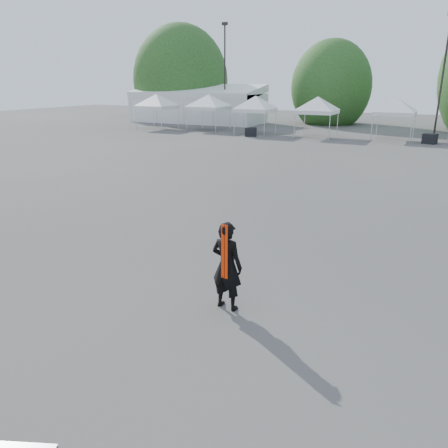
% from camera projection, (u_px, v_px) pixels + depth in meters
% --- Properties ---
extents(ground, '(120.00, 120.00, 0.00)m').
position_uv_depth(ground, '(265.00, 264.00, 11.45)').
color(ground, '#474442').
rests_on(ground, ground).
extents(marquee, '(15.00, 6.25, 4.23)m').
position_uv_depth(marquee, '(197.00, 105.00, 49.91)').
color(marquee, white).
rests_on(marquee, ground).
extents(light_pole_west, '(0.60, 0.25, 10.30)m').
position_uv_depth(light_pole_west, '(225.00, 69.00, 46.18)').
color(light_pole_west, black).
rests_on(light_pole_west, ground).
extents(light_pole_east, '(0.60, 0.25, 9.80)m').
position_uv_depth(light_pole_east, '(444.00, 69.00, 35.68)').
color(light_pole_east, black).
rests_on(light_pole_east, ground).
extents(tree_far_w, '(4.80, 4.80, 7.30)m').
position_uv_depth(tree_far_w, '(181.00, 81.00, 53.35)').
color(tree_far_w, '#382314').
rests_on(tree_far_w, ground).
extents(tree_mid_w, '(4.16, 4.16, 6.33)m').
position_uv_depth(tree_mid_w, '(331.00, 87.00, 47.64)').
color(tree_mid_w, '#382314').
rests_on(tree_mid_w, ground).
extents(tent_a, '(4.55, 4.55, 3.88)m').
position_uv_depth(tent_a, '(156.00, 97.00, 43.01)').
color(tent_a, silver).
rests_on(tent_a, ground).
extents(tent_b, '(4.71, 4.71, 3.88)m').
position_uv_depth(tent_b, '(209.00, 97.00, 41.82)').
color(tent_b, silver).
rests_on(tent_b, ground).
extents(tent_c, '(4.32, 4.32, 3.88)m').
position_uv_depth(tent_c, '(256.00, 99.00, 38.45)').
color(tent_c, silver).
rests_on(tent_c, ground).
extents(tent_d, '(4.44, 4.44, 3.88)m').
position_uv_depth(tent_d, '(318.00, 100.00, 36.49)').
color(tent_d, silver).
rests_on(tent_d, ground).
extents(tent_e, '(4.40, 4.40, 3.88)m').
position_uv_depth(tent_e, '(396.00, 101.00, 34.65)').
color(tent_e, silver).
rests_on(tent_e, ground).
extents(man, '(0.74, 0.53, 1.91)m').
position_uv_depth(man, '(227.00, 266.00, 8.97)').
color(man, black).
rests_on(man, ground).
extents(crate_west, '(1.10, 0.96, 0.73)m').
position_uv_depth(crate_west, '(251.00, 132.00, 37.59)').
color(crate_west, black).
rests_on(crate_west, ground).
extents(crate_mid, '(1.12, 0.98, 0.75)m').
position_uv_depth(crate_mid, '(430.00, 139.00, 33.16)').
color(crate_mid, black).
rests_on(crate_mid, ground).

